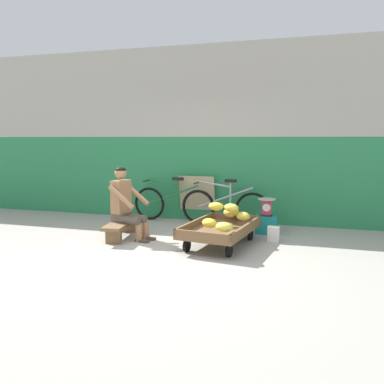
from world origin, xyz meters
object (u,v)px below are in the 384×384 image
bicycle_far_left (225,207)px  shopping_bag (273,234)px  low_bench (122,225)px  sign_board (197,198)px  weighing_scale (267,207)px  bicycle_near_left (173,203)px  vendor_seated (126,203)px  banana_cart (220,230)px  plastic_crate (266,225)px

bicycle_far_left → shopping_bag: size_ratio=6.92×
low_bench → sign_board: 1.85m
sign_board → weighing_scale: bearing=-26.4°
bicycle_near_left → sign_board: bearing=28.5°
shopping_bag → bicycle_far_left: bearing=136.7°
vendor_seated → sign_board: size_ratio=1.30×
weighing_scale → bicycle_far_left: bearing=153.6°
banana_cart → bicycle_far_left: bearing=99.5°
banana_cart → bicycle_far_left: (-0.23, 1.39, 0.11)m
shopping_bag → banana_cart: bearing=-147.3°
plastic_crate → bicycle_far_left: bicycle_far_left is taller
bicycle_far_left → vendor_seated: bearing=-133.7°
weighing_scale → bicycle_near_left: 1.89m
low_bench → shopping_bag: 2.41m
bicycle_near_left → shopping_bag: size_ratio=6.91×
plastic_crate → shopping_bag: size_ratio=1.50×
plastic_crate → bicycle_near_left: (-1.83, 0.47, 0.20)m
banana_cart → weighing_scale: (0.57, 0.99, 0.21)m
shopping_bag → sign_board: bearing=142.4°
weighing_scale → low_bench: bearing=-156.5°
vendor_seated → bicycle_near_left: bearing=78.7°
low_bench → weighing_scale: size_ratio=3.77×
bicycle_far_left → bicycle_near_left: bearing=176.0°
banana_cart → plastic_crate: banana_cart is taller
sign_board → shopping_bag: (1.57, -1.21, -0.32)m
weighing_scale → sign_board: sign_board is taller
bicycle_far_left → weighing_scale: bearing=-26.4°
bicycle_near_left → plastic_crate: bearing=-14.4°
vendor_seated → sign_board: (0.71, 1.67, -0.13)m
vendor_seated → low_bench: bearing=168.4°
sign_board → shopping_bag: sign_board is taller
banana_cart → shopping_bag: 0.88m
banana_cart → plastic_crate: bearing=60.1°
low_bench → sign_board: size_ratio=1.28×
banana_cart → shopping_bag: (0.74, 0.47, -0.12)m
banana_cart → sign_board: sign_board is taller
weighing_scale → sign_board: bearing=153.6°
plastic_crate → weighing_scale: (0.00, -0.00, 0.30)m
weighing_scale → bicycle_far_left: size_ratio=0.18×
banana_cart → vendor_seated: vendor_seated is taller
banana_cart → bicycle_far_left: 1.41m
vendor_seated → bicycle_near_left: vendor_seated is taller
low_bench → shopping_bag: size_ratio=4.71×
weighing_scale → sign_board: (-1.41, 0.70, -0.02)m
low_bench → vendor_seated: (0.09, -0.02, 0.37)m
bicycle_far_left → shopping_bag: 1.35m
banana_cart → low_bench: size_ratio=1.36×
low_bench → vendor_seated: size_ratio=0.99×
low_bench → plastic_crate: plastic_crate is taller
bicycle_near_left → banana_cart: bearing=-49.3°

